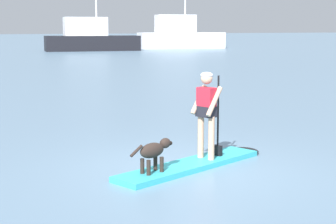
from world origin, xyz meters
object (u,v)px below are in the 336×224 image
Objects in this scene: moored_boat_far_starboard at (90,38)px; paddleboard at (198,163)px; moored_boat_far_port at (180,36)px; person_paddler at (207,109)px; dog at (154,151)px.

paddleboard is at bearing -103.67° from moored_boat_far_starboard.
moored_boat_far_starboard reaches higher than paddleboard.
paddleboard is 57.07m from moored_boat_far_port.
moored_boat_far_port reaches higher than person_paddler.
dog is at bearing -158.08° from person_paddler.
person_paddler is (0.22, 0.09, 1.00)m from paddleboard.
moored_boat_far_port is (11.88, 2.50, 0.16)m from moored_boat_far_starboard.
moored_boat_far_starboard is at bearing -168.12° from moored_boat_far_port.
paddleboard is 3.81× the size of dog.
person_paddler is 0.14× the size of moored_boat_far_starboard.
moored_boat_far_starboard reaches higher than dog.
moored_boat_far_port is at bearing 65.26° from paddleboard.
person_paddler is 1.75× the size of dog.
person_paddler is at bearing 21.92° from dog.
person_paddler is 0.15× the size of moored_boat_far_port.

